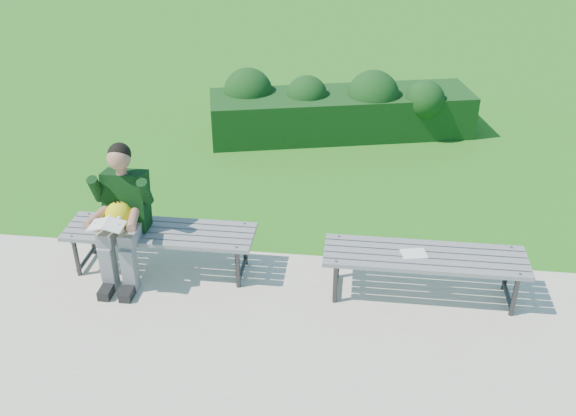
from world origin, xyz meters
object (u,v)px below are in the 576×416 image
at_px(hedge, 337,108).
at_px(seated_boy, 122,211).
at_px(bench_left, 160,235).
at_px(bench_right, 425,260).
at_px(paper_sheet, 414,254).

bearing_deg(hedge, seated_boy, -115.64).
relative_size(bench_left, seated_boy, 1.37).
height_order(hedge, bench_right, hedge).
relative_size(bench_left, bench_right, 1.00).
height_order(hedge, bench_left, hedge).
bearing_deg(seated_boy, paper_sheet, -0.48).
bearing_deg(paper_sheet, bench_right, 0.00).
bearing_deg(bench_right, paper_sheet, 180.00).
xyz_separation_m(bench_right, paper_sheet, (-0.10, 0.00, 0.06)).
xyz_separation_m(hedge, seated_boy, (-1.78, -3.71, 0.32)).
bearing_deg(bench_left, hedge, 67.72).
distance_m(bench_left, bench_right, 2.47).
relative_size(hedge, seated_boy, 2.88).
height_order(seated_boy, paper_sheet, seated_boy).
bearing_deg(hedge, bench_right, -75.17).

